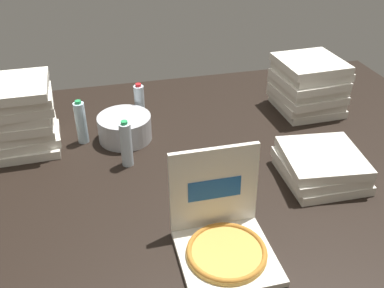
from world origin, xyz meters
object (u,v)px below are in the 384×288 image
Objects in this scene: ice_bucket at (125,128)px; water_bottle_2 at (81,122)px; pizza_stack_left_far at (18,115)px; pizza_stack_left_mid at (321,166)px; pizza_stack_left_near at (308,85)px; water_bottle_0 at (140,104)px; water_bottle_1 at (126,144)px; open_pizza_box at (223,235)px.

water_bottle_2 reaches higher than ice_bucket.
pizza_stack_left_far reaches higher than water_bottle_2.
pizza_stack_left_mid is 1.26m from water_bottle_2.
pizza_stack_left_mid is at bearing -24.96° from pizza_stack_left_far.
water_bottle_2 is at bearing 173.97° from ice_bucket.
water_bottle_2 is (-0.23, 0.02, 0.05)m from ice_bucket.
ice_bucket is at bearing -6.03° from water_bottle_2.
ice_bucket is (-1.12, -0.09, -0.09)m from pizza_stack_left_near.
water_bottle_0 is at bearing 22.10° from water_bottle_2.
water_bottle_2 is (-1.09, 0.61, 0.05)m from pizza_stack_left_mid.
water_bottle_1 is (-0.02, -0.25, 0.05)m from ice_bucket.
pizza_stack_left_far is at bearing -179.32° from pizza_stack_left_near.
pizza_stack_left_mid is at bearing -110.74° from pizza_stack_left_near.
water_bottle_2 is (0.31, -0.04, -0.07)m from pizza_stack_left_far.
open_pizza_box is at bearing -81.34° from water_bottle_0.
pizza_stack_left_mid is (0.59, 0.34, -0.01)m from open_pizza_box.
pizza_stack_left_far is 0.32m from water_bottle_2.
water_bottle_0 is (0.11, 0.16, 0.05)m from ice_bucket.
pizza_stack_left_near is 1.40× the size of ice_bucket.
water_bottle_0 is (-0.17, 1.09, 0.04)m from open_pizza_box.
pizza_stack_left_mid is 0.95m from water_bottle_1.
open_pizza_box is 1.33× the size of ice_bucket.
open_pizza_box is 0.95× the size of pizza_stack_left_near.
open_pizza_box reaches higher than pizza_stack_left_mid.
pizza_stack_left_near is 1.02× the size of pizza_stack_left_mid.
pizza_stack_left_mid is 1.59× the size of water_bottle_1.
open_pizza_box is 1.10m from water_bottle_0.
water_bottle_1 is at bearing 159.08° from pizza_stack_left_mid.
ice_bucket is 0.26m from water_bottle_1.
water_bottle_1 is (-0.12, -0.41, 0.00)m from water_bottle_0.
water_bottle_1 is at bearing 113.24° from open_pizza_box.
pizza_stack_left_far is 1.03× the size of pizza_stack_left_mid.
ice_bucket is 1.17× the size of water_bottle_0.
pizza_stack_left_mid and ice_bucket have the same top height.
ice_bucket is at bearing -6.90° from pizza_stack_left_far.
ice_bucket is 1.17× the size of water_bottle_1.
open_pizza_box reaches higher than water_bottle_2.
water_bottle_0 and water_bottle_2 have the same top height.
ice_bucket is at bearing 86.08° from water_bottle_1.
ice_bucket is at bearing -175.67° from pizza_stack_left_near.
pizza_stack_left_far is 0.56m from ice_bucket.
water_bottle_2 is at bearing -177.41° from pizza_stack_left_near.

